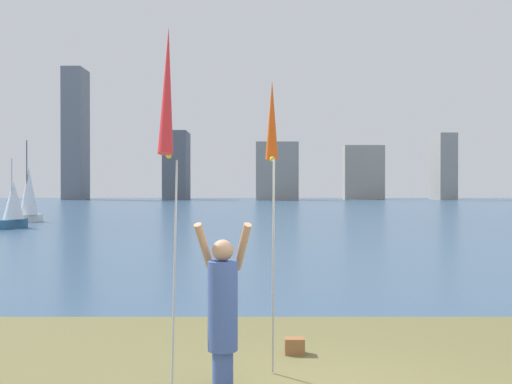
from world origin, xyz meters
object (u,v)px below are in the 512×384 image
object	(u,v)px
bag	(295,346)
kite_flag_left	(167,97)
sailboat_0	(13,205)
person	(223,306)
sailboat_2	(28,195)
kite_flag_right	(272,128)

from	to	relation	value
bag	kite_flag_left	bearing A→B (deg)	-132.96
bag	sailboat_0	xyz separation A→B (m)	(-13.67, 23.57, 1.16)
person	sailboat_0	xyz separation A→B (m)	(-12.80, 24.83, 0.38)
person	sailboat_2	world-z (taller)	sailboat_2
kite_flag_left	kite_flag_right	distance (m)	1.54
person	kite_flag_left	distance (m)	2.33
kite_flag_left	bag	xyz separation A→B (m)	(1.43, 1.54, -3.03)
kite_flag_right	sailboat_0	world-z (taller)	sailboat_0
person	kite_flag_right	distance (m)	2.23
person	bag	bearing A→B (deg)	42.87
sailboat_2	sailboat_0	bearing A→B (deg)	-75.82
person	sailboat_0	bearing A→B (deg)	104.87
person	kite_flag_left	size ratio (longest dim) A/B	0.46
bag	sailboat_0	world-z (taller)	sailboat_0
kite_flag_right	bag	bearing A→B (deg)	58.45
person	kite_flag_left	bearing A→B (deg)	-165.74
person	sailboat_2	bearing A→B (deg)	102.58
person	sailboat_0	size ratio (longest dim) A/B	0.48
person	bag	world-z (taller)	person
person	kite_flag_right	size ratio (longest dim) A/B	0.52
person	kite_flag_left	xyz separation A→B (m)	(-0.56, -0.28, 2.25)
kite_flag_right	sailboat_0	xyz separation A→B (m)	(-13.36, 24.08, -1.65)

